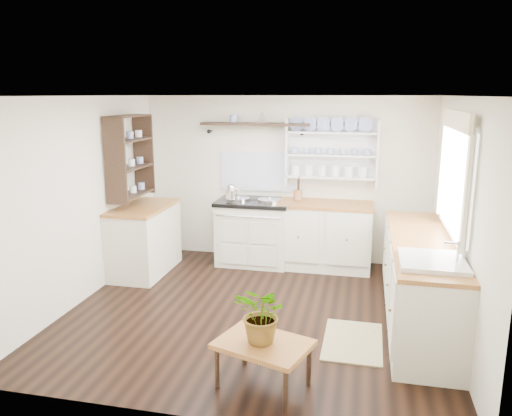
# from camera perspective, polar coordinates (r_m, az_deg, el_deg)

# --- Properties ---
(floor) EXTENTS (4.00, 3.80, 0.01)m
(floor) POSITION_cam_1_polar(r_m,az_deg,el_deg) (5.57, -0.07, -11.69)
(floor) COLOR black
(floor) RESTS_ON ground
(wall_back) EXTENTS (4.00, 0.02, 2.30)m
(wall_back) POSITION_cam_1_polar(r_m,az_deg,el_deg) (7.03, 3.29, 3.31)
(wall_back) COLOR silver
(wall_back) RESTS_ON ground
(wall_right) EXTENTS (0.02, 3.80, 2.30)m
(wall_right) POSITION_cam_1_polar(r_m,az_deg,el_deg) (5.16, 22.15, -1.16)
(wall_right) COLOR silver
(wall_right) RESTS_ON ground
(wall_left) EXTENTS (0.02, 3.80, 2.30)m
(wall_left) POSITION_cam_1_polar(r_m,az_deg,el_deg) (5.95, -19.22, 0.85)
(wall_left) COLOR silver
(wall_left) RESTS_ON ground
(ceiling) EXTENTS (4.00, 3.80, 0.01)m
(ceiling) POSITION_cam_1_polar(r_m,az_deg,el_deg) (5.07, -0.07, 12.69)
(ceiling) COLOR white
(ceiling) RESTS_ON wall_back
(window) EXTENTS (0.08, 1.55, 1.22)m
(window) POSITION_cam_1_polar(r_m,az_deg,el_deg) (5.22, 21.72, 3.68)
(window) COLOR white
(window) RESTS_ON wall_right
(aga_cooker) EXTENTS (1.00, 0.70, 0.93)m
(aga_cooker) POSITION_cam_1_polar(r_m,az_deg,el_deg) (6.94, -0.26, -2.68)
(aga_cooker) COLOR silver
(aga_cooker) RESTS_ON floor
(back_cabinets) EXTENTS (1.27, 0.63, 0.90)m
(back_cabinets) POSITION_cam_1_polar(r_m,az_deg,el_deg) (6.82, 7.80, -3.03)
(back_cabinets) COLOR silver
(back_cabinets) RESTS_ON floor
(right_cabinets) EXTENTS (0.62, 2.43, 0.90)m
(right_cabinets) POSITION_cam_1_polar(r_m,az_deg,el_deg) (5.41, 18.21, -7.87)
(right_cabinets) COLOR silver
(right_cabinets) RESTS_ON floor
(belfast_sink) EXTENTS (0.55, 0.60, 0.45)m
(belfast_sink) POSITION_cam_1_polar(r_m,az_deg,el_deg) (4.60, 19.38, -7.15)
(belfast_sink) COLOR white
(belfast_sink) RESTS_ON right_cabinets
(left_cabinets) EXTENTS (0.62, 1.13, 0.90)m
(left_cabinets) POSITION_cam_1_polar(r_m,az_deg,el_deg) (6.74, -12.63, -3.42)
(left_cabinets) COLOR silver
(left_cabinets) RESTS_ON floor
(plate_rack) EXTENTS (1.20, 0.22, 0.90)m
(plate_rack) POSITION_cam_1_polar(r_m,az_deg,el_deg) (6.87, 8.68, 6.37)
(plate_rack) COLOR white
(plate_rack) RESTS_ON wall_back
(high_shelf) EXTENTS (1.50, 0.29, 0.16)m
(high_shelf) POSITION_cam_1_polar(r_m,az_deg,el_deg) (6.90, -0.11, 9.49)
(high_shelf) COLOR black
(high_shelf) RESTS_ON wall_back
(left_shelving) EXTENTS (0.28, 0.80, 1.05)m
(left_shelving) POSITION_cam_1_polar(r_m,az_deg,el_deg) (6.59, -14.21, 5.80)
(left_shelving) COLOR black
(left_shelving) RESTS_ON wall_left
(kettle) EXTENTS (0.16, 0.16, 0.20)m
(kettle) POSITION_cam_1_polar(r_m,az_deg,el_deg) (6.76, -2.81, 1.88)
(kettle) COLOR silver
(kettle) RESTS_ON aga_cooker
(utensil_crock) EXTENTS (0.12, 0.12, 0.14)m
(utensil_crock) POSITION_cam_1_polar(r_m,az_deg,el_deg) (6.82, 4.78, 1.50)
(utensil_crock) COLOR brown
(utensil_crock) RESTS_ON back_cabinets
(center_table) EXTENTS (0.84, 0.71, 0.39)m
(center_table) POSITION_cam_1_polar(r_m,az_deg,el_deg) (4.13, 0.84, -15.63)
(center_table) COLOR brown
(center_table) RESTS_ON floor
(potted_plant) EXTENTS (0.56, 0.53, 0.48)m
(potted_plant) POSITION_cam_1_polar(r_m,az_deg,el_deg) (4.01, 0.86, -12.04)
(potted_plant) COLOR #3F7233
(potted_plant) RESTS_ON center_table
(floor_rug) EXTENTS (0.56, 0.86, 0.02)m
(floor_rug) POSITION_cam_1_polar(r_m,az_deg,el_deg) (5.03, 11.00, -14.72)
(floor_rug) COLOR olive
(floor_rug) RESTS_ON floor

